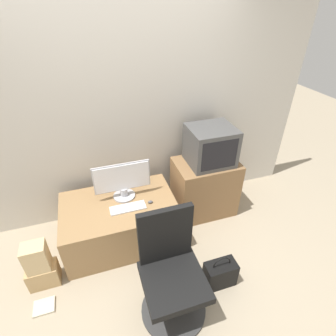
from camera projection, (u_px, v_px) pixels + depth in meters
name	position (u px, v px, depth m)	size (l,w,h in m)	color
ground_plane	(161.00, 292.00, 2.48)	(12.00, 12.00, 0.00)	tan
wall_back	(124.00, 111.00, 2.80)	(4.40, 0.05, 2.60)	beige
desk	(121.00, 221.00, 2.89)	(1.20, 0.78, 0.51)	#937047
side_stand	(204.00, 187.00, 3.24)	(0.73, 0.50, 0.72)	olive
main_monitor	(122.00, 181.00, 2.74)	(0.59, 0.23, 0.42)	#B2B2B7
keyboard	(128.00, 208.00, 2.69)	(0.37, 0.13, 0.01)	silver
mouse	(150.00, 202.00, 2.76)	(0.05, 0.03, 0.03)	#4C4C51
crt_tv	(211.00, 146.00, 2.92)	(0.50, 0.45, 0.43)	#474747
office_chair	(171.00, 275.00, 2.16)	(0.57, 0.57, 1.01)	#333333
cardboard_box_lower	(44.00, 275.00, 2.50)	(0.28, 0.18, 0.23)	tan
cardboard_box_upper	(36.00, 257.00, 2.36)	(0.20, 0.16, 0.29)	#D1B27F
handbag	(220.00, 274.00, 2.49)	(0.30, 0.16, 0.37)	black
book	(44.00, 307.00, 2.35)	(0.18, 0.15, 0.02)	beige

